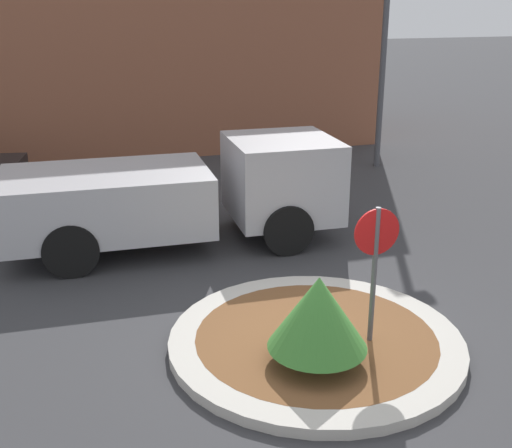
{
  "coord_description": "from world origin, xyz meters",
  "views": [
    {
      "loc": [
        -3.0,
        -7.12,
        4.5
      ],
      "look_at": [
        -0.24,
        2.0,
        1.11
      ],
      "focal_mm": 45.0,
      "sensor_mm": 36.0,
      "label": 1
    }
  ],
  "objects": [
    {
      "name": "traffic_island",
      "position": [
        0.0,
        0.0,
        0.07
      ],
      "size": [
        4.0,
        4.0,
        0.15
      ],
      "color": "#BCB7AD",
      "rests_on": "ground_plane"
    },
    {
      "name": "stop_sign",
      "position": [
        0.66,
        -0.29,
        1.37
      ],
      "size": [
        0.62,
        0.07,
        2.01
      ],
      "color": "#4C4C51",
      "rests_on": "ground_plane"
    },
    {
      "name": "light_pole",
      "position": [
        5.31,
        8.69,
        4.2
      ],
      "size": [
        0.7,
        0.3,
        7.26
      ],
      "color": "#4C4C51",
      "rests_on": "ground_plane"
    },
    {
      "name": "ground_plane",
      "position": [
        0.0,
        0.0,
        0.0
      ],
      "size": [
        120.0,
        120.0,
        0.0
      ],
      "primitive_type": "plane",
      "color": "#38383A"
    },
    {
      "name": "storefront_building",
      "position": [
        -1.03,
        14.22,
        3.97
      ],
      "size": [
        15.3,
        6.07,
        7.93
      ],
      "color": "#93563D",
      "rests_on": "ground_plane"
    },
    {
      "name": "utility_truck",
      "position": [
        -1.01,
        4.29,
        1.03
      ],
      "size": [
        6.23,
        2.4,
        1.95
      ],
      "rotation": [
        0.0,
        0.0,
        -0.03
      ],
      "color": "#B2B2B7",
      "rests_on": "ground_plane"
    },
    {
      "name": "island_shrub",
      "position": [
        -0.23,
        -0.6,
        0.84
      ],
      "size": [
        1.25,
        1.25,
        1.17
      ],
      "color": "brown",
      "rests_on": "traffic_island"
    }
  ]
}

